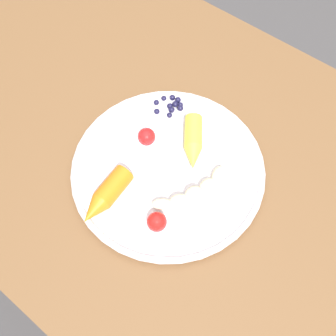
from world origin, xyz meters
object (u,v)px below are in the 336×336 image
Objects in this scene: plate at (168,169)px; carrot_yellow at (193,143)px; carrot_orange at (105,196)px; tomato_near at (147,137)px; tomato_mid at (157,222)px; blueberry_pile at (171,105)px; banana at (193,193)px; dining_table at (187,184)px.

plate is 0.07m from carrot_yellow.
carrot_yellow is (-0.05, -0.18, -0.00)m from carrot_orange.
carrot_orange is 0.14m from tomato_near.
carrot_yellow is at bearing -98.19° from plate.
plate is at bearing -61.29° from tomato_mid.
banana is at bearing 139.08° from blueberry_pile.
plate is at bearing 125.83° from blueberry_pile.
carrot_yellow is 0.10m from blueberry_pile.
plate is 2.52× the size of banana.
plate is 5.78× the size of blueberry_pile.
dining_table is 38.82× the size of tomato_mid.
dining_table is at bearing -50.38° from banana.
carrot_orange is at bearing 11.08° from tomato_mid.
blueberry_pile is (0.09, -0.05, -0.01)m from carrot_yellow.
banana reaches higher than blueberry_pile.
banana reaches higher than dining_table.
tomato_near is at bearing -16.83° from plate.
banana is at bearing -138.25° from carrot_orange.
tomato_near is (0.02, -0.13, -0.00)m from carrot_orange.
dining_table is 21.50× the size of blueberry_pile.
dining_table is at bearing -75.96° from tomato_mid.
dining_table is at bearing 145.14° from blueberry_pile.
plate reaches higher than dining_table.
dining_table is at bearing -165.49° from tomato_near.
tomato_near reaches higher than blueberry_pile.
plate is at bearing -110.50° from carrot_orange.
banana is 0.15m from carrot_orange.
banana is at bearing 126.02° from carrot_yellow.
tomato_mid reaches higher than blueberry_pile.
tomato_near and tomato_mid have the same top height.
blueberry_pile is at bearing -81.55° from tomato_near.
carrot_yellow is at bearing -150.24° from tomato_near.
plate is 0.07m from tomato_near.
tomato_mid is (-0.13, 0.20, 0.01)m from blueberry_pile.
tomato_mid reaches higher than plate.
tomato_near is (0.07, 0.04, -0.00)m from carrot_yellow.
blueberry_pile is (0.04, -0.22, -0.01)m from carrot_orange.
tomato_near is (0.13, -0.04, 0.00)m from banana.
banana is 0.14m from tomato_near.
carrot_yellow is (-0.01, -0.06, 0.02)m from plate.
tomato_mid is (-0.03, 0.14, 0.12)m from dining_table.
plate is 3.25× the size of carrot_yellow.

